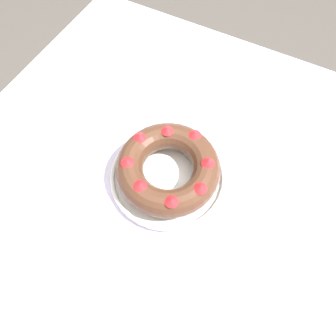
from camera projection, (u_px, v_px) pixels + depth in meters
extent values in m
plane|color=#4C4742|center=(165.00, 244.00, 1.61)|extent=(8.00, 8.00, 0.00)
cube|color=silver|center=(163.00, 175.00, 0.96)|extent=(1.24, 1.25, 0.03)
cylinder|color=brown|center=(120.00, 78.00, 1.65)|extent=(0.06, 0.06, 0.73)
cylinder|color=white|center=(168.00, 178.00, 0.93)|extent=(0.31, 0.31, 0.01)
torus|color=white|center=(168.00, 175.00, 0.92)|extent=(0.32, 0.32, 0.01)
torus|color=#4C2D1E|center=(168.00, 168.00, 0.88)|extent=(0.28, 0.28, 0.07)
cone|color=red|center=(201.00, 187.00, 0.80)|extent=(0.05, 0.05, 0.02)
cone|color=red|center=(208.00, 162.00, 0.84)|extent=(0.05, 0.05, 0.02)
cone|color=red|center=(195.00, 133.00, 0.88)|extent=(0.05, 0.05, 0.02)
cone|color=red|center=(167.00, 129.00, 0.89)|extent=(0.04, 0.04, 0.02)
cone|color=red|center=(140.00, 136.00, 0.88)|extent=(0.05, 0.05, 0.02)
cone|color=red|center=(127.00, 161.00, 0.84)|extent=(0.05, 0.05, 0.02)
cone|color=red|center=(140.00, 185.00, 0.81)|extent=(0.05, 0.05, 0.02)
cone|color=red|center=(171.00, 200.00, 0.79)|extent=(0.04, 0.04, 0.02)
cube|color=white|center=(74.00, 159.00, 0.96)|extent=(0.01, 0.15, 0.01)
cube|color=silver|center=(95.00, 133.00, 1.01)|extent=(0.02, 0.06, 0.01)
cube|color=white|center=(60.00, 165.00, 0.95)|extent=(0.02, 0.11, 0.01)
cube|color=silver|center=(83.00, 135.00, 1.00)|extent=(0.02, 0.13, 0.00)
cube|color=white|center=(80.00, 164.00, 0.95)|extent=(0.02, 0.09, 0.01)
cube|color=silver|center=(99.00, 139.00, 1.00)|extent=(0.02, 0.11, 0.00)
cube|color=white|center=(267.00, 206.00, 0.89)|extent=(0.18, 0.15, 0.00)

